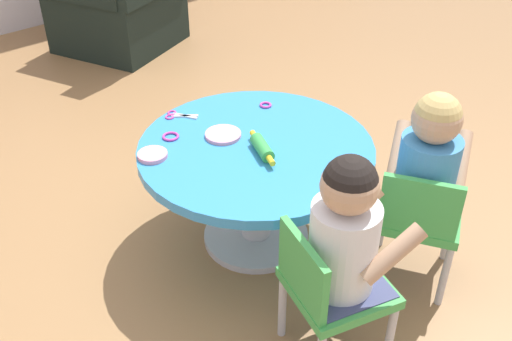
{
  "coord_description": "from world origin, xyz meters",
  "views": [
    {
      "loc": [
        -1.26,
        -1.46,
        1.68
      ],
      "look_at": [
        0.0,
        0.0,
        0.35
      ],
      "focal_mm": 41.93,
      "sensor_mm": 36.0,
      "label": 1
    }
  ],
  "objects_px": {
    "craft_scissors": "(177,115)",
    "armchair_dark": "(123,3)",
    "child_chair_left": "(329,289)",
    "craft_table": "(256,169)",
    "rolling_pin": "(262,147)",
    "seated_child_left": "(346,230)",
    "child_chair_right": "(418,217)",
    "seated_child_right": "(429,160)"
  },
  "relations": [
    {
      "from": "craft_table",
      "to": "child_chair_left",
      "type": "height_order",
      "value": "child_chair_left"
    },
    {
      "from": "craft_table",
      "to": "armchair_dark",
      "type": "bearing_deg",
      "value": 72.86
    },
    {
      "from": "craft_scissors",
      "to": "child_chair_left",
      "type": "bearing_deg",
      "value": -96.7
    },
    {
      "from": "craft_table",
      "to": "rolling_pin",
      "type": "relative_size",
      "value": 4.1
    },
    {
      "from": "craft_table",
      "to": "armchair_dark",
      "type": "distance_m",
      "value": 2.25
    },
    {
      "from": "armchair_dark",
      "to": "child_chair_right",
      "type": "bearing_deg",
      "value": -97.8
    },
    {
      "from": "child_chair_right",
      "to": "craft_scissors",
      "type": "xyz_separation_m",
      "value": [
        -0.39,
        0.95,
        0.16
      ]
    },
    {
      "from": "armchair_dark",
      "to": "craft_scissors",
      "type": "xyz_separation_m",
      "value": [
        -0.76,
        -1.77,
        0.16
      ]
    },
    {
      "from": "craft_table",
      "to": "child_chair_right",
      "type": "relative_size",
      "value": 1.69
    },
    {
      "from": "child_chair_left",
      "to": "seated_child_left",
      "type": "relative_size",
      "value": 1.05
    },
    {
      "from": "child_chair_left",
      "to": "seated_child_right",
      "type": "distance_m",
      "value": 0.59
    },
    {
      "from": "seated_child_left",
      "to": "craft_scissors",
      "type": "distance_m",
      "value": 1.0
    },
    {
      "from": "child_chair_right",
      "to": "armchair_dark",
      "type": "bearing_deg",
      "value": 82.2
    },
    {
      "from": "craft_table",
      "to": "seated_child_left",
      "type": "height_order",
      "value": "seated_child_left"
    },
    {
      "from": "seated_child_left",
      "to": "rolling_pin",
      "type": "bearing_deg",
      "value": 74.2
    },
    {
      "from": "rolling_pin",
      "to": "craft_scissors",
      "type": "bearing_deg",
      "value": 100.19
    },
    {
      "from": "seated_child_left",
      "to": "seated_child_right",
      "type": "bearing_deg",
      "value": 7.49
    },
    {
      "from": "seated_child_left",
      "to": "rolling_pin",
      "type": "distance_m",
      "value": 0.58
    },
    {
      "from": "rolling_pin",
      "to": "craft_scissors",
      "type": "relative_size",
      "value": 1.63
    },
    {
      "from": "child_chair_left",
      "to": "armchair_dark",
      "type": "bearing_deg",
      "value": 72.32
    },
    {
      "from": "child_chair_right",
      "to": "craft_scissors",
      "type": "distance_m",
      "value": 1.04
    },
    {
      "from": "craft_table",
      "to": "child_chair_left",
      "type": "xyz_separation_m",
      "value": [
        -0.21,
        -0.6,
        -0.05
      ]
    },
    {
      "from": "craft_scissors",
      "to": "child_chair_right",
      "type": "bearing_deg",
      "value": -67.69
    },
    {
      "from": "child_chair_right",
      "to": "craft_scissors",
      "type": "height_order",
      "value": "child_chair_right"
    },
    {
      "from": "seated_child_left",
      "to": "seated_child_right",
      "type": "distance_m",
      "value": 0.51
    },
    {
      "from": "craft_scissors",
      "to": "seated_child_left",
      "type": "bearing_deg",
      "value": -94.44
    },
    {
      "from": "rolling_pin",
      "to": "seated_child_left",
      "type": "bearing_deg",
      "value": -105.8
    },
    {
      "from": "seated_child_left",
      "to": "seated_child_right",
      "type": "height_order",
      "value": "same"
    },
    {
      "from": "armchair_dark",
      "to": "craft_table",
      "type": "bearing_deg",
      "value": -107.14
    },
    {
      "from": "craft_table",
      "to": "armchair_dark",
      "type": "relative_size",
      "value": 0.97
    },
    {
      "from": "seated_child_right",
      "to": "child_chair_right",
      "type": "bearing_deg",
      "value": -149.49
    },
    {
      "from": "child_chair_right",
      "to": "rolling_pin",
      "type": "relative_size",
      "value": 2.42
    },
    {
      "from": "seated_child_right",
      "to": "rolling_pin",
      "type": "bearing_deg",
      "value": 125.24
    },
    {
      "from": "rolling_pin",
      "to": "craft_scissors",
      "type": "xyz_separation_m",
      "value": [
        -0.08,
        0.44,
        -0.02
      ]
    },
    {
      "from": "seated_child_right",
      "to": "craft_scissors",
      "type": "relative_size",
      "value": 3.75
    },
    {
      "from": "seated_child_left",
      "to": "armchair_dark",
      "type": "distance_m",
      "value": 2.89
    },
    {
      "from": "seated_child_left",
      "to": "child_chair_left",
      "type": "bearing_deg",
      "value": 163.53
    },
    {
      "from": "craft_scissors",
      "to": "armchair_dark",
      "type": "bearing_deg",
      "value": 66.69
    },
    {
      "from": "seated_child_left",
      "to": "craft_scissors",
      "type": "height_order",
      "value": "seated_child_left"
    },
    {
      "from": "craft_table",
      "to": "seated_child_right",
      "type": "relative_size",
      "value": 1.78
    },
    {
      "from": "craft_table",
      "to": "child_chair_right",
      "type": "height_order",
      "value": "child_chair_right"
    },
    {
      "from": "craft_table",
      "to": "armchair_dark",
      "type": "xyz_separation_m",
      "value": [
        0.66,
        2.15,
        -0.05
      ]
    }
  ]
}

